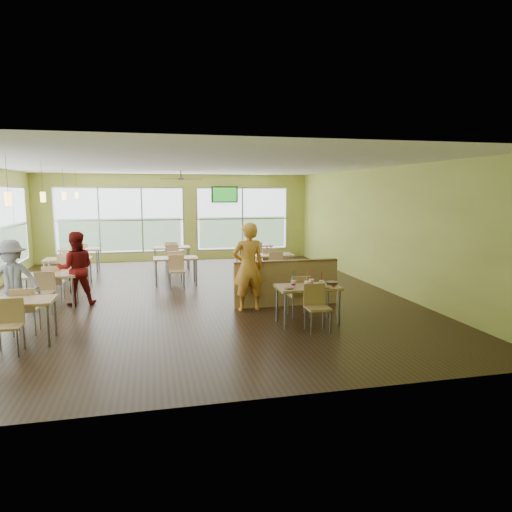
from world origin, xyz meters
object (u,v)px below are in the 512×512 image
half_wall_divider (286,283)px  man_plaid (248,267)px  food_basket (332,283)px  main_table (308,292)px

half_wall_divider → man_plaid: bearing=-167.1°
man_plaid → food_basket: size_ratio=7.59×
half_wall_divider → food_basket: (0.51, -1.42, 0.26)m
main_table → food_basket: (0.51, 0.03, 0.15)m
main_table → food_basket: 0.53m
man_plaid → main_table: bearing=123.9°
main_table → half_wall_divider: half_wall_divider is taller
half_wall_divider → man_plaid: size_ratio=1.25×
half_wall_divider → man_plaid: 1.04m
man_plaid → food_basket: bearing=137.0°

